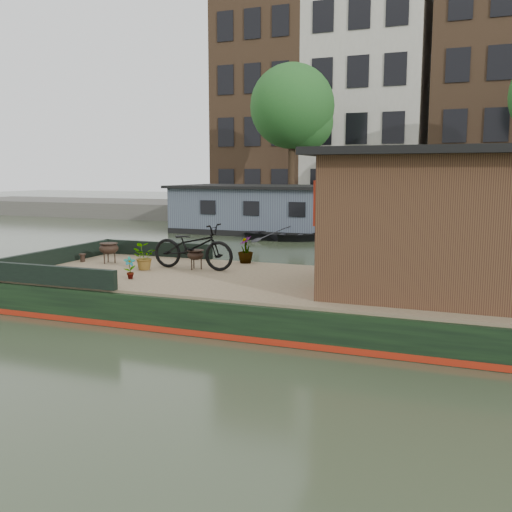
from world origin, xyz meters
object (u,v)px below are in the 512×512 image
(bicycle, at_px, (193,246))
(dinghy, at_px, (286,231))
(brazier_rear, at_px, (109,253))
(brazier_front, at_px, (196,260))
(potted_plant_a, at_px, (130,268))
(cabin, at_px, (438,220))

(bicycle, bearing_deg, dinghy, 7.98)
(brazier_rear, bearing_deg, bicycle, -0.74)
(brazier_front, distance_m, brazier_rear, 2.20)
(potted_plant_a, bearing_deg, brazier_front, 65.54)
(brazier_front, height_order, dinghy, brazier_front)
(bicycle, xyz_separation_m, dinghy, (-1.53, 10.97, -0.79))
(brazier_front, bearing_deg, brazier_rear, 179.32)
(brazier_rear, height_order, dinghy, brazier_rear)
(brazier_front, xyz_separation_m, dinghy, (-1.58, 10.97, -0.51))
(bicycle, distance_m, brazier_rear, 2.16)
(bicycle, bearing_deg, potted_plant_a, 157.39)
(bicycle, distance_m, brazier_front, 0.28)
(cabin, distance_m, potted_plant_a, 5.73)
(cabin, relative_size, bicycle, 2.16)
(cabin, bearing_deg, brazier_rear, 175.49)
(brazier_front, height_order, brazier_rear, brazier_rear)
(bicycle, height_order, potted_plant_a, bicycle)
(cabin, xyz_separation_m, brazier_front, (-4.89, 0.53, -1.02))
(potted_plant_a, height_order, brazier_rear, brazier_rear)
(brazier_front, relative_size, dinghy, 0.12)
(cabin, xyz_separation_m, brazier_rear, (-7.10, 0.56, -1.00))
(cabin, distance_m, brazier_front, 5.03)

